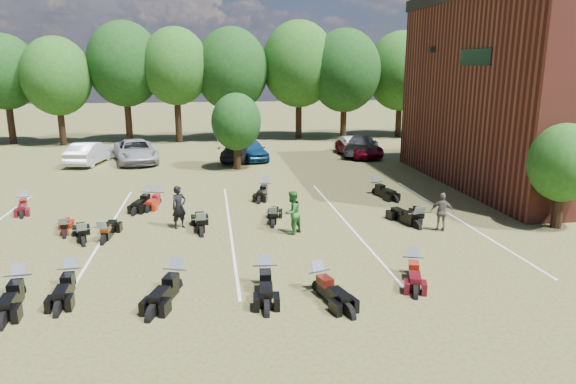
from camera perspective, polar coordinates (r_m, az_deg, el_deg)
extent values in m
plane|color=brown|center=(19.14, 2.98, -6.30)|extent=(160.00, 160.00, 0.00)
imported|color=#B3B3B8|center=(37.76, -21.23, 4.06)|extent=(2.49, 4.91, 1.54)
imported|color=gray|center=(37.37, -16.58, 4.35)|extent=(3.88, 6.11, 1.57)
imported|color=black|center=(36.67, -5.31, 4.50)|extent=(3.49, 4.89, 1.31)
imported|color=navy|center=(36.90, -4.08, 4.69)|extent=(2.50, 4.54, 1.46)
imported|color=#B1B1AC|center=(39.63, 6.93, 5.23)|extent=(1.64, 4.35, 1.42)
imported|color=#50040F|center=(38.52, 7.92, 4.91)|extent=(2.82, 5.15, 1.37)
imported|color=#333438|center=(39.05, 8.17, 5.15)|extent=(4.13, 5.70, 1.53)
imported|color=black|center=(21.69, -12.02, -1.65)|extent=(0.79, 0.72, 1.80)
imported|color=#256325|center=(20.51, 0.45, -2.28)|extent=(1.09, 1.08, 1.78)
imported|color=#56504A|center=(21.79, 16.74, -2.15)|extent=(1.01, 0.68, 1.60)
cube|color=black|center=(32.34, 15.65, 14.99)|extent=(0.30, 0.40, 0.30)
cube|color=black|center=(27.89, 20.09, 13.90)|extent=(0.06, 3.00, 0.80)
cylinder|color=black|center=(49.92, -29.14, 6.91)|extent=(0.58, 0.58, 4.08)
cylinder|color=black|center=(48.41, -23.55, 7.34)|extent=(0.58, 0.58, 4.08)
ellipsoid|color=#1E4C19|center=(48.20, -24.05, 12.40)|extent=(6.00, 6.00, 6.90)
cylinder|color=black|center=(47.38, -17.66, 7.72)|extent=(0.57, 0.58, 4.08)
ellipsoid|color=#1E4C19|center=(47.17, -18.05, 12.90)|extent=(6.00, 6.00, 6.90)
cylinder|color=black|center=(46.87, -11.56, 8.02)|extent=(0.57, 0.58, 4.08)
ellipsoid|color=#1E4C19|center=(46.65, -11.82, 13.27)|extent=(6.00, 6.00, 6.90)
cylinder|color=black|center=(46.89, -5.39, 8.24)|extent=(0.58, 0.58, 4.08)
ellipsoid|color=#1E4C19|center=(46.67, -5.51, 13.49)|extent=(6.00, 6.00, 6.90)
cylinder|color=black|center=(47.44, 0.72, 8.37)|extent=(0.57, 0.58, 4.08)
ellipsoid|color=#1E4C19|center=(47.22, 0.73, 13.56)|extent=(6.00, 6.00, 6.90)
cylinder|color=black|center=(48.50, 6.62, 8.40)|extent=(0.57, 0.58, 4.08)
ellipsoid|color=#1E4C19|center=(48.29, 6.76, 13.47)|extent=(6.00, 6.00, 6.90)
cylinder|color=black|center=(50.04, 12.21, 8.34)|extent=(0.57, 0.58, 4.08)
ellipsoid|color=#1E4C19|center=(49.83, 12.47, 13.26)|extent=(6.00, 6.00, 6.90)
cylinder|color=black|center=(52.01, 17.43, 8.23)|extent=(0.58, 0.58, 4.08)
ellipsoid|color=#1E4C19|center=(51.82, 17.78, 12.95)|extent=(6.00, 6.00, 6.90)
cylinder|color=black|center=(54.38, 22.22, 8.06)|extent=(0.58, 0.58, 4.08)
ellipsoid|color=#1E4C19|center=(54.19, 22.64, 12.57)|extent=(6.00, 6.00, 6.90)
cylinder|color=black|center=(24.07, 27.79, -1.56)|extent=(0.24, 0.24, 1.71)
sphere|color=#1E4C19|center=(23.69, 28.31, 2.89)|extent=(2.80, 2.80, 2.80)
cylinder|color=black|center=(33.61, -5.68, 4.14)|extent=(0.24, 0.24, 1.90)
sphere|color=#1E4C19|center=(33.32, -5.77, 7.78)|extent=(3.20, 3.20, 3.20)
cube|color=silver|center=(22.05, -19.59, -4.34)|extent=(0.10, 14.00, 0.01)
cube|color=silver|center=(21.63, -6.46, -3.95)|extent=(0.10, 14.00, 0.01)
cube|color=silver|center=(22.35, 6.47, -3.36)|extent=(0.10, 14.00, 0.01)
cube|color=silver|center=(24.11, 18.04, -2.69)|extent=(0.10, 14.00, 0.01)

